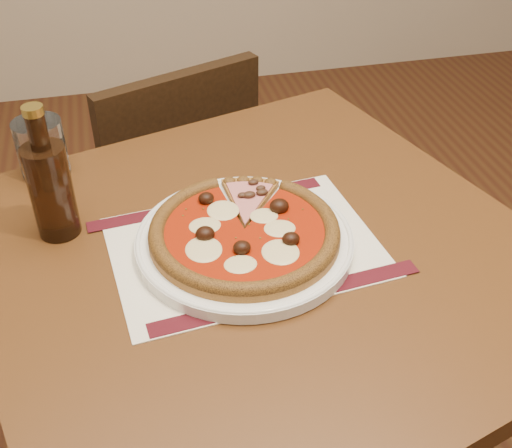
{
  "coord_description": "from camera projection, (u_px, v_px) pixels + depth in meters",
  "views": [
    {
      "loc": [
        -1.16,
        0.08,
        1.35
      ],
      "look_at": [
        -0.99,
        0.82,
        0.78
      ],
      "focal_mm": 45.0,
      "sensor_mm": 36.0,
      "label": 1
    }
  ],
  "objects": [
    {
      "name": "bottle",
      "position": [
        50.0,
        186.0,
        0.93
      ],
      "size": [
        0.06,
        0.06,
        0.21
      ],
      "color": "black",
      "rests_on": "table"
    },
    {
      "name": "water_glass",
      "position": [
        41.0,
        148.0,
        1.08
      ],
      "size": [
        0.1,
        0.1,
        0.1
      ],
      "primitive_type": "cylinder",
      "rotation": [
        0.0,
        0.0,
        -0.22
      ],
      "color": "white",
      "rests_on": "table"
    },
    {
      "name": "plate",
      "position": [
        245.0,
        241.0,
        0.95
      ],
      "size": [
        0.32,
        0.32,
        0.02
      ],
      "primitive_type": "cylinder",
      "color": "white",
      "rests_on": "placemat"
    },
    {
      "name": "chair_far",
      "position": [
        169.0,
        192.0,
        1.58
      ],
      "size": [
        0.49,
        0.49,
        0.8
      ],
      "rotation": [
        0.0,
        0.0,
        3.51
      ],
      "color": "black",
      "rests_on": "ground"
    },
    {
      "name": "table",
      "position": [
        259.0,
        298.0,
        1.01
      ],
      "size": [
        0.99,
        0.99,
        0.75
      ],
      "rotation": [
        0.0,
        0.0,
        0.28
      ],
      "color": "#5B3115",
      "rests_on": "ground"
    },
    {
      "name": "pizza",
      "position": [
        244.0,
        231.0,
        0.93
      ],
      "size": [
        0.28,
        0.28,
        0.04
      ],
      "color": "#A06526",
      "rests_on": "plate"
    },
    {
      "name": "ham_slice",
      "position": [
        257.0,
        200.0,
        1.0
      ],
      "size": [
        0.09,
        0.13,
        0.02
      ],
      "rotation": [
        0.0,
        0.0,
        1.28
      ],
      "color": "#A06526",
      "rests_on": "plate"
    },
    {
      "name": "placemat",
      "position": [
        245.0,
        247.0,
        0.95
      ],
      "size": [
        0.41,
        0.31,
        0.0
      ],
      "primitive_type": "cube",
      "rotation": [
        0.0,
        0.0,
        0.1
      ],
      "color": "silver",
      "rests_on": "table"
    }
  ]
}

